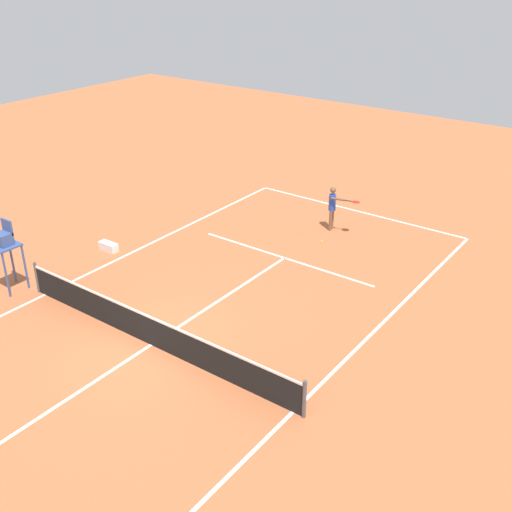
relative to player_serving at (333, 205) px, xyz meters
name	(u,v)px	position (x,y,z in m)	size (l,w,h in m)	color
ground_plane	(151,345)	(0.13, 9.96, -1.06)	(60.00, 60.00, 0.00)	#B76038
court_lines	(151,345)	(0.13, 9.96, -1.06)	(9.66, 24.66, 0.01)	white
tennis_net	(150,330)	(0.13, 9.96, -0.57)	(10.26, 0.10, 1.07)	#4C4C51
player_serving	(333,205)	(0.00, 0.00, 0.00)	(1.33, 0.45, 1.78)	brown
tennis_ball	(322,241)	(-0.28, 1.26, -1.03)	(0.07, 0.07, 0.07)	#CCE033
umpire_chair	(5,245)	(6.06, 10.33, 0.54)	(0.80, 0.80, 2.41)	#38518C
equipment_bag	(108,246)	(5.74, 6.51, -0.91)	(0.76, 0.32, 0.30)	white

